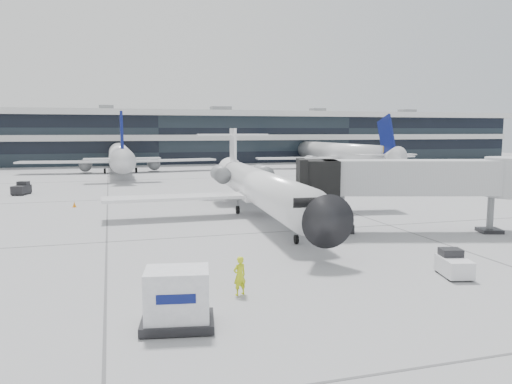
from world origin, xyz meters
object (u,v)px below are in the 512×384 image
object	(u,v)px
jet_bridge	(428,178)
ramp_worker	(240,276)
cargo_uld	(177,299)
baggage_tug	(454,265)
regional_jet	(259,186)

from	to	relation	value
jet_bridge	ramp_worker	xyz separation A→B (m)	(-15.52, -9.09, -2.91)
ramp_worker	cargo_uld	size ratio (longest dim) A/B	0.59
ramp_worker	baggage_tug	world-z (taller)	ramp_worker
jet_bridge	baggage_tug	bearing A→B (deg)	-102.13
baggage_tug	cargo_uld	distance (m)	13.79
regional_jet	baggage_tug	world-z (taller)	regional_jet
regional_jet	cargo_uld	bearing A→B (deg)	-109.39
ramp_worker	cargo_uld	distance (m)	4.13
cargo_uld	baggage_tug	bearing A→B (deg)	20.85
regional_jet	baggage_tug	distance (m)	19.75
jet_bridge	ramp_worker	distance (m)	18.22
jet_bridge	regional_jet	bearing A→B (deg)	148.15
regional_jet	cargo_uld	world-z (taller)	regional_jet
jet_bridge	cargo_uld	world-z (taller)	jet_bridge
baggage_tug	cargo_uld	bearing A→B (deg)	-155.35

